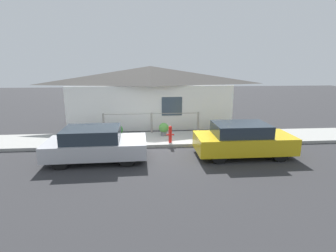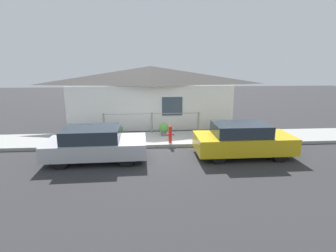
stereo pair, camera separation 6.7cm
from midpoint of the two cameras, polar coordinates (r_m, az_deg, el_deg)
ground_plane at (r=11.49m, az=-3.48°, el=-4.79°), size 60.00×60.00×0.00m
sidewalk at (r=12.54m, az=-3.61°, el=-2.87°), size 24.00×2.25×0.14m
house at (r=14.88m, az=-4.00°, el=10.20°), size 9.37×2.23×3.44m
fence at (r=13.32m, az=-3.74°, el=0.97°), size 4.90×0.10×1.03m
car_left at (r=10.27m, az=-15.68°, el=-3.79°), size 3.76×1.87×1.27m
car_right at (r=10.74m, az=15.79°, el=-2.89°), size 3.78×1.70×1.33m
fire_hydrant at (r=11.65m, az=0.33°, el=-1.72°), size 0.34×0.15×0.77m
potted_plant_near_hydrant at (r=12.75m, az=-1.08°, el=-0.57°), size 0.48×0.48×0.64m
potted_plant_by_fence at (r=12.78m, az=-10.97°, el=-0.92°), size 0.47×0.47×0.59m
potted_plant_corner at (r=13.22m, az=12.96°, el=-0.71°), size 0.45×0.45×0.55m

